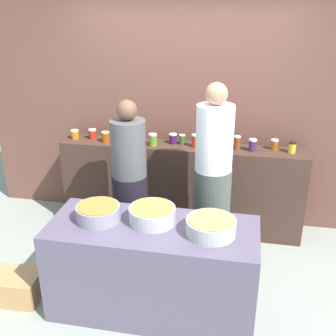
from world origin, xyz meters
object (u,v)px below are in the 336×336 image
(preserve_jar_6, at_px, (182,139))
(cooking_pot_left, at_px, (98,213))
(preserve_jar_1, at_px, (93,134))
(bread_crate, at_px, (14,286))
(preserve_jar_5, at_px, (173,139))
(preserve_jar_9, at_px, (221,140))
(cook_with_tongs, at_px, (130,189))
(cooking_pot_right, at_px, (211,227))
(preserve_jar_12, at_px, (274,144))
(preserve_jar_13, at_px, (292,147))
(preserve_jar_0, at_px, (75,134))
(preserve_jar_11, at_px, (253,145))
(cook_in_cap, at_px, (212,186))
(cooking_pot_center, at_px, (152,215))
(preserve_jar_8, at_px, (209,141))
(preserve_jar_2, at_px, (106,137))
(preserve_jar_4, at_px, (153,140))
(preserve_jar_3, at_px, (133,136))
(preserve_jar_7, at_px, (195,141))
(preserve_jar_10, at_px, (237,143))

(preserve_jar_6, xyz_separation_m, cooking_pot_left, (-0.45, -1.43, -0.19))
(preserve_jar_1, distance_m, cooking_pot_left, 1.54)
(bread_crate, bearing_deg, preserve_jar_6, 51.60)
(preserve_jar_5, bearing_deg, preserve_jar_9, -0.69)
(preserve_jar_1, bearing_deg, cook_with_tongs, -47.65)
(preserve_jar_5, relative_size, cooking_pot_right, 0.28)
(preserve_jar_5, height_order, preserve_jar_12, same)
(preserve_jar_13, bearing_deg, preserve_jar_12, 159.06)
(preserve_jar_0, xyz_separation_m, cooking_pot_right, (1.70, -1.42, -0.19))
(preserve_jar_0, bearing_deg, preserve_jar_11, -0.55)
(cooking_pot_right, height_order, cook_in_cap, cook_in_cap)
(preserve_jar_11, height_order, cooking_pot_center, preserve_jar_11)
(preserve_jar_8, distance_m, cooking_pot_right, 1.49)
(preserve_jar_8, height_order, preserve_jar_13, preserve_jar_13)
(preserve_jar_2, height_order, preserve_jar_11, preserve_jar_11)
(bread_crate, bearing_deg, preserve_jar_8, 45.44)
(preserve_jar_8, xyz_separation_m, cook_in_cap, (0.10, -0.64, -0.23))
(preserve_jar_13, bearing_deg, bread_crate, -147.67)
(preserve_jar_8, bearing_deg, cooking_pot_left, -117.86)
(preserve_jar_13, distance_m, cook_in_cap, 0.99)
(preserve_jar_6, relative_size, bread_crate, 0.23)
(preserve_jar_2, bearing_deg, bread_crate, -105.34)
(preserve_jar_11, bearing_deg, preserve_jar_12, 22.35)
(preserve_jar_2, relative_size, preserve_jar_13, 1.02)
(preserve_jar_4, bearing_deg, cook_in_cap, -36.91)
(preserve_jar_13, relative_size, bread_crate, 0.24)
(preserve_jar_2, xyz_separation_m, cooking_pot_center, (0.83, -1.28, -0.19))
(preserve_jar_9, xyz_separation_m, cook_with_tongs, (-0.83, -0.70, -0.34))
(preserve_jar_11, bearing_deg, cooking_pot_left, -131.84)
(cooking_pot_left, bearing_deg, preserve_jar_1, 111.99)
(cooking_pot_left, bearing_deg, cooking_pot_center, 6.61)
(preserve_jar_8, bearing_deg, preserve_jar_11, -8.65)
(preserve_jar_1, xyz_separation_m, cook_in_cap, (1.43, -0.63, -0.23))
(preserve_jar_3, distance_m, preserve_jar_7, 0.71)
(preserve_jar_4, height_order, cooking_pot_left, preserve_jar_4)
(preserve_jar_9, xyz_separation_m, preserve_jar_11, (0.34, -0.07, -0.01))
(preserve_jar_1, distance_m, preserve_jar_9, 1.46)
(preserve_jar_12, bearing_deg, cooking_pot_center, -125.52)
(preserve_jar_3, bearing_deg, preserve_jar_9, 2.02)
(preserve_jar_10, bearing_deg, cook_with_tongs, -147.00)
(preserve_jar_4, relative_size, preserve_jar_6, 1.23)
(preserve_jar_1, height_order, preserve_jar_2, preserve_jar_2)
(preserve_jar_1, relative_size, preserve_jar_12, 1.01)
(cook_in_cap, bearing_deg, preserve_jar_5, 128.08)
(preserve_jar_0, height_order, cook_with_tongs, cook_with_tongs)
(preserve_jar_12, distance_m, cook_with_tongs, 1.60)
(preserve_jar_5, relative_size, cook_with_tongs, 0.07)
(preserve_jar_12, height_order, cooking_pot_right, preserve_jar_12)
(preserve_jar_7, bearing_deg, preserve_jar_1, 177.41)
(preserve_jar_6, height_order, preserve_jar_8, same)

